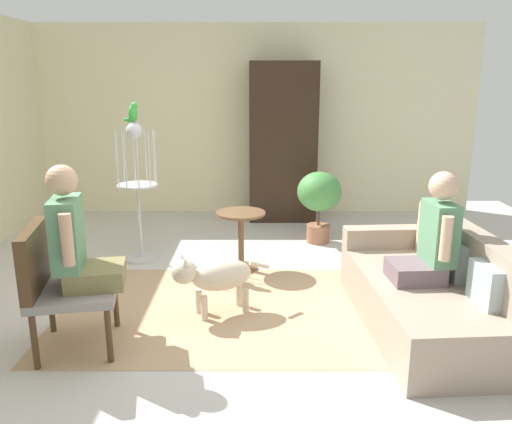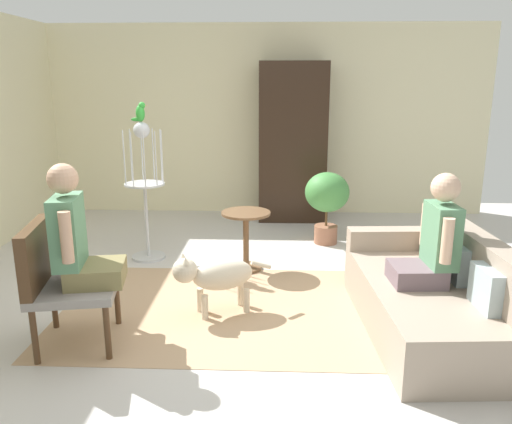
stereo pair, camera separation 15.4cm
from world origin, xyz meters
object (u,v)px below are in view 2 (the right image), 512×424
Objects in this scene: armchair at (58,274)px; person_on_armchair at (76,237)px; round_end_table at (246,234)px; armoire_cabinet at (293,143)px; bird_cage_stand at (145,188)px; dog at (216,275)px; parrot at (140,112)px; potted_plant at (327,197)px; person_on_couch at (434,240)px; couch at (432,296)px.

person_on_armchair is (0.15, 0.03, 0.27)m from armchair.
round_end_table is 2.20m from armoire_cabinet.
dog is at bearing -55.62° from bird_cage_stand.
parrot reaches higher than bird_cage_stand.
armchair is 3.28m from potted_plant.
person_on_couch reaches higher than dog.
person_on_armchair is 1.43× the size of round_end_table.
round_end_table reaches higher than dog.
armchair is 2.74m from person_on_couch.
armchair is 0.62× the size of bird_cage_stand.
bird_cage_stand is 7.42× the size of parrot.
potted_plant is at bearing 104.77° from person_on_couch.
dog is at bearing 29.72° from person_on_armchair.
person_on_couch is 0.39× the size of armoire_cabinet.
potted_plant is at bearing 49.27° from armchair.
armchair is (-2.76, -0.34, 0.26)m from couch.
bird_cage_stand is at bearing -132.80° from armoire_cabinet.
dog is 2.23m from potted_plant.
couch is at bearing -74.05° from potted_plant.
armchair is at bearing -94.77° from parrot.
armoire_cabinet is at bearing 63.93° from armchair.
couch is at bearing 40.00° from person_on_couch.
armchair is at bearing -130.73° from potted_plant.
bird_cage_stand is at bearing 124.38° from dog.
person_on_couch is at bearing 6.41° from armchair.
armchair is 2.02m from round_end_table.
potted_plant reaches higher than couch.
potted_plant is at bearing 105.95° from couch.
person_on_couch is 3.11m from parrot.
couch is at bearing -73.09° from armoire_cabinet.
armchair is 1.16× the size of dog.
person_on_armchair is at bearing 10.36° from armchair.
bird_cage_stand reaches higher than armchair.
bird_cage_stand is (-2.60, 1.53, 0.50)m from couch.
person_on_armchair is at bearing -90.27° from bird_cage_stand.
couch is 9.25× the size of parrot.
parrot is (0.16, 1.87, 1.03)m from armchair.
person_on_armchair is 1.10× the size of dog.
round_end_table is 1.29m from potted_plant.
round_end_table is at bearing -15.11° from parrot.
round_end_table is 0.71× the size of potted_plant.
parrot is at bearing 148.58° from person_on_couch.
couch reaches higher than round_end_table.
person_on_couch is 1.72m from dog.
armchair is 4.05m from armoire_cabinet.
armoire_cabinet is (1.76, 3.60, 0.52)m from armchair.
armchair is at bearing -94.82° from bird_cage_stand.
round_end_table is 0.41× the size of bird_cage_stand.
round_end_table is (1.25, 1.58, -0.16)m from armchair.
round_end_table is (1.10, 1.55, -0.44)m from person_on_armchair.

